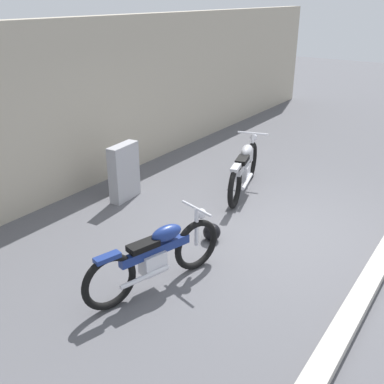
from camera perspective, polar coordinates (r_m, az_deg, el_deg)
ground_plane at (r=6.84m, az=10.91°, el=-5.15°), size 40.00×40.00×0.00m
building_wall at (r=8.40m, az=-12.60°, el=11.01°), size 18.00×0.30×2.95m
curb_strip at (r=6.46m, az=23.12°, el=-8.04°), size 18.00×0.24×0.12m
stone_marker at (r=7.72m, az=-8.70°, el=2.53°), size 0.63×0.25×0.99m
helmet at (r=6.47m, az=2.55°, el=-5.16°), size 0.26×0.26×0.26m
motorcycle_blue at (r=5.37m, az=-4.51°, el=-8.19°), size 1.91×0.74×0.88m
motorcycle_silver at (r=7.99m, az=6.71°, el=3.05°), size 2.01×0.80×0.93m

